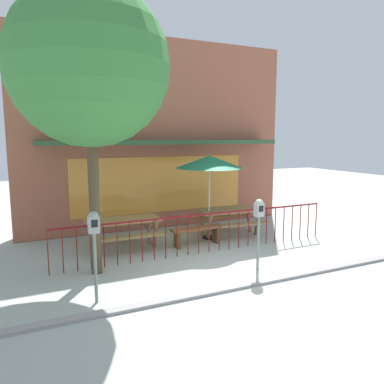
# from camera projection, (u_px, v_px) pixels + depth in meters

# --- Properties ---
(ground) EXTENTS (40.00, 40.00, 0.00)m
(ground) POSITION_uv_depth(u_px,v_px,m) (239.00, 275.00, 7.70)
(ground) COLOR #A5ACA4
(pub_storefront) EXTENTS (8.43, 1.38, 5.71)m
(pub_storefront) POSITION_uv_depth(u_px,v_px,m) (158.00, 136.00, 11.51)
(pub_storefront) COLOR maroon
(pub_storefront) RESTS_ON ground
(patio_fence_front) EXTENTS (7.11, 0.04, 0.97)m
(patio_fence_front) POSITION_uv_depth(u_px,v_px,m) (204.00, 226.00, 9.04)
(patio_fence_front) COLOR maroon
(patio_fence_front) RESTS_ON ground
(picnic_table_left) EXTENTS (1.82, 1.38, 0.79)m
(picnic_table_left) POSITION_uv_depth(u_px,v_px,m) (123.00, 225.00, 9.38)
(picnic_table_left) COLOR #A47C42
(picnic_table_left) RESTS_ON ground
(picnic_table_right) EXTENTS (1.94, 1.55, 0.79)m
(picnic_table_right) POSITION_uv_depth(u_px,v_px,m) (230.00, 215.00, 10.64)
(picnic_table_right) COLOR #9A7149
(picnic_table_right) RESTS_ON ground
(patio_umbrella) EXTENTS (1.83, 1.83, 2.30)m
(patio_umbrella) POSITION_uv_depth(u_px,v_px,m) (209.00, 162.00, 10.13)
(patio_umbrella) COLOR black
(patio_umbrella) RESTS_ON ground
(patio_bench) EXTENTS (1.41, 0.35, 0.48)m
(patio_bench) POSITION_uv_depth(u_px,v_px,m) (197.00, 232.00, 9.73)
(patio_bench) COLOR brown
(patio_bench) RESTS_ON ground
(parking_meter_near) EXTENTS (0.18, 0.17, 1.53)m
(parking_meter_near) POSITION_uv_depth(u_px,v_px,m) (259.00, 216.00, 7.80)
(parking_meter_near) COLOR slate
(parking_meter_near) RESTS_ON ground
(parking_meter_far) EXTENTS (0.18, 0.17, 1.59)m
(parking_meter_far) POSITION_uv_depth(u_px,v_px,m) (94.00, 233.00, 6.23)
(parking_meter_far) COLOR slate
(parking_meter_far) RESTS_ON ground
(street_tree) EXTENTS (3.13, 3.13, 5.72)m
(street_tree) POSITION_uv_depth(u_px,v_px,m) (89.00, 66.00, 7.18)
(street_tree) COLOR #4B3B27
(street_tree) RESTS_ON ground
(curb_edge) EXTENTS (11.81, 0.20, 0.11)m
(curb_edge) POSITION_uv_depth(u_px,v_px,m) (255.00, 284.00, 7.19)
(curb_edge) COLOR gray
(curb_edge) RESTS_ON ground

